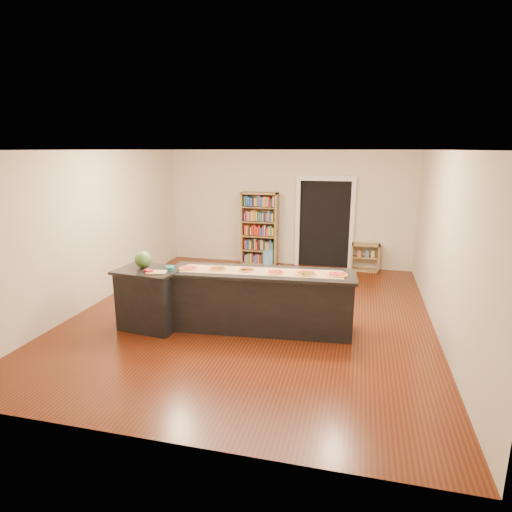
% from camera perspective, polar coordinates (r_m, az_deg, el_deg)
% --- Properties ---
extents(room, '(6.00, 7.00, 2.80)m').
position_cam_1_polar(room, '(7.18, -0.38, 2.72)').
color(room, beige).
rests_on(room, ground).
extents(doorway, '(1.40, 0.09, 2.21)m').
position_cam_1_polar(doorway, '(10.45, 9.14, 5.02)').
color(doorway, black).
rests_on(doorway, room).
extents(kitchen_island, '(2.91, 0.79, 0.96)m').
position_cam_1_polar(kitchen_island, '(6.81, 0.68, -5.93)').
color(kitchen_island, black).
rests_on(kitchen_island, ground).
extents(side_counter, '(0.99, 0.72, 0.98)m').
position_cam_1_polar(side_counter, '(7.08, -13.90, -5.50)').
color(side_counter, black).
rests_on(side_counter, ground).
extents(bookshelf, '(0.90, 0.32, 1.80)m').
position_cam_1_polar(bookshelf, '(10.57, 0.47, 3.63)').
color(bookshelf, '#997C4A').
rests_on(bookshelf, ground).
extents(low_shelf, '(0.65, 0.28, 0.65)m').
position_cam_1_polar(low_shelf, '(10.44, 14.35, -0.17)').
color(low_shelf, '#997C4A').
rests_on(low_shelf, ground).
extents(waste_bin, '(0.27, 0.27, 0.39)m').
position_cam_1_polar(waste_bin, '(10.56, 1.62, -0.29)').
color(waste_bin, '#5FB2D4').
rests_on(waste_bin, ground).
extents(kraft_paper, '(2.56, 0.66, 0.00)m').
position_cam_1_polar(kraft_paper, '(6.66, 0.69, -2.07)').
color(kraft_paper, '#A27F53').
rests_on(kraft_paper, kitchen_island).
extents(watermelon, '(0.27, 0.27, 0.27)m').
position_cam_1_polar(watermelon, '(7.02, -14.82, -0.45)').
color(watermelon, '#144214').
rests_on(watermelon, side_counter).
extents(cutting_board, '(0.33, 0.26, 0.02)m').
position_cam_1_polar(cutting_board, '(6.70, -13.12, -2.12)').
color(cutting_board, tan).
rests_on(cutting_board, side_counter).
extents(package_red, '(0.16, 0.15, 0.05)m').
position_cam_1_polar(package_red, '(6.74, -14.17, -1.96)').
color(package_red, maroon).
rests_on(package_red, side_counter).
extents(package_teal, '(0.15, 0.15, 0.06)m').
position_cam_1_polar(package_teal, '(6.82, -11.39, -1.59)').
color(package_teal, '#195966').
rests_on(package_teal, side_counter).
extents(pizza_a, '(0.29, 0.29, 0.02)m').
position_cam_1_polar(pizza_a, '(6.88, -8.98, -1.60)').
color(pizza_a, gold).
rests_on(pizza_a, kitchen_island).
extents(pizza_b, '(0.29, 0.29, 0.02)m').
position_cam_1_polar(pizza_b, '(6.80, -5.12, -1.68)').
color(pizza_b, gold).
rests_on(pizza_b, kitchen_island).
extents(pizza_c, '(0.30, 0.30, 0.02)m').
position_cam_1_polar(pizza_c, '(6.71, -1.26, -1.85)').
color(pizza_c, gold).
rests_on(pizza_c, kitchen_island).
extents(pizza_d, '(0.27, 0.27, 0.02)m').
position_cam_1_polar(pizza_d, '(6.59, 2.64, -2.16)').
color(pizza_d, gold).
rests_on(pizza_d, kitchen_island).
extents(pizza_e, '(0.33, 0.33, 0.02)m').
position_cam_1_polar(pizza_e, '(6.56, 6.69, -2.31)').
color(pizza_e, gold).
rests_on(pizza_e, kitchen_island).
extents(pizza_f, '(0.30, 0.30, 0.02)m').
position_cam_1_polar(pizza_f, '(6.57, 10.75, -2.43)').
color(pizza_f, gold).
rests_on(pizza_f, kitchen_island).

